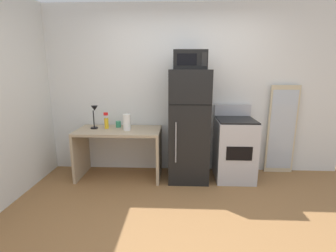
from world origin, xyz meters
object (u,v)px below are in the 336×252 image
coffee_mug (118,124)px  oven_range (234,149)px  microwave (190,60)px  desk_lamp (94,113)px  leaning_mirror (282,130)px  paper_towel_roll (127,122)px  desk (119,143)px  spray_bottle (106,122)px  refrigerator (189,126)px

coffee_mug → oven_range: size_ratio=0.09×
microwave → desk_lamp: bearing=177.9°
microwave → leaning_mirror: bearing=11.2°
microwave → oven_range: size_ratio=0.42×
paper_towel_roll → coffee_mug: size_ratio=2.53×
desk → spray_bottle: (-0.20, 0.06, 0.32)m
oven_range → paper_towel_roll: bearing=-177.7°
desk_lamp → coffee_mug: desk_lamp is taller
paper_towel_roll → refrigerator: (0.91, 0.05, -0.06)m
paper_towel_roll → leaning_mirror: leaning_mirror is taller
desk → desk_lamp: bearing=174.4°
desk → spray_bottle: 0.38m
paper_towel_roll → spray_bottle: (-0.34, 0.10, -0.02)m
desk → oven_range: oven_range is taller
desk → coffee_mug: size_ratio=13.18×
desk → refrigerator: size_ratio=0.77×
spray_bottle → coffee_mug: size_ratio=2.62×
refrigerator → microwave: size_ratio=3.54×
coffee_mug → refrigerator: bearing=-7.7°
coffee_mug → refrigerator: refrigerator is taller
paper_towel_roll → microwave: microwave is taller
desk_lamp → leaning_mirror: (2.89, 0.24, -0.29)m
desk → coffee_mug: coffee_mug is taller
coffee_mug → leaning_mirror: size_ratio=0.07×
coffee_mug → leaning_mirror: leaning_mirror is taller
refrigerator → desk: bearing=-179.8°
desk_lamp → coffee_mug: 0.40m
desk_lamp → oven_range: size_ratio=0.32×
coffee_mug → oven_range: bearing=-4.2°
spray_bottle → coffee_mug: spray_bottle is taller
desk → spray_bottle: bearing=162.7°
desk_lamp → refrigerator: size_ratio=0.22×
paper_towel_roll → microwave: bearing=1.6°
paper_towel_roll → refrigerator: 0.91m
microwave → spray_bottle: bearing=176.4°
coffee_mug → refrigerator: 1.10m
paper_towel_roll → spray_bottle: spray_bottle is taller
refrigerator → desk_lamp: bearing=178.7°
leaning_mirror → spray_bottle: bearing=-175.5°
desk → paper_towel_roll: (0.14, -0.04, 0.34)m
microwave → oven_range: 1.47m
desk_lamp → spray_bottle: bearing=8.7°
spray_bottle → oven_range: oven_range is taller
paper_towel_roll → microwave: (0.91, 0.03, 0.89)m
spray_bottle → microwave: (1.25, -0.08, 0.91)m
coffee_mug → oven_range: (1.78, -0.13, -0.33)m
refrigerator → oven_range: size_ratio=1.48×
refrigerator → oven_range: 0.78m
desk_lamp → paper_towel_roll: (0.50, -0.08, -0.12)m
microwave → paper_towel_roll: bearing=-178.4°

